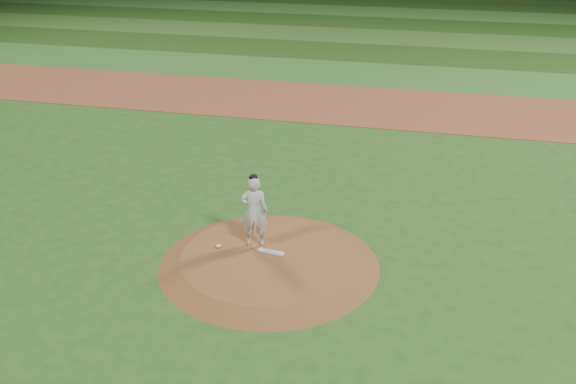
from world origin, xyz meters
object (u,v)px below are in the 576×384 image
at_px(pitching_rubber, 271,252).
at_px(pitchers_mound, 269,260).
at_px(rosin_bag, 218,246).
at_px(pitcher_on_mound, 254,211).

bearing_deg(pitching_rubber, pitchers_mound, -85.85).
bearing_deg(pitching_rubber, rosin_bag, -169.86).
bearing_deg(pitcher_on_mound, pitching_rubber, -30.31).
height_order(rosin_bag, pitcher_on_mound, pitcher_on_mound).
bearing_deg(pitchers_mound, pitching_rubber, 86.54).
height_order(pitching_rubber, pitcher_on_mound, pitcher_on_mound).
distance_m(pitchers_mound, pitching_rubber, 0.22).
distance_m(pitchers_mound, pitcher_on_mound, 1.28).
bearing_deg(rosin_bag, pitchers_mound, -4.31).
xyz_separation_m(pitchers_mound, rosin_bag, (-1.36, 0.10, 0.16)).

